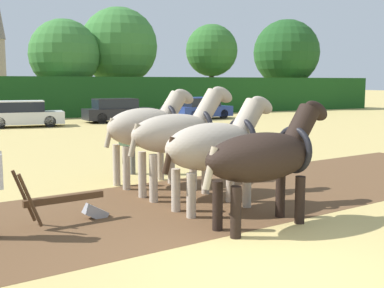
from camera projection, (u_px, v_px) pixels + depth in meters
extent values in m
plane|color=tan|center=(268.00, 267.00, 6.62)|extent=(240.00, 240.00, 0.00)
cube|color=#194719|center=(12.00, 98.00, 33.00)|extent=(64.98, 1.21, 2.94)
cylinder|color=brown|center=(66.00, 94.00, 37.31)|extent=(0.44, 0.44, 3.18)
sphere|color=#387533|center=(64.00, 54.00, 36.92)|extent=(5.39, 5.39, 5.39)
cylinder|color=#4C3823|center=(120.00, 90.00, 40.48)|extent=(0.44, 0.44, 3.74)
sphere|color=#387533|center=(119.00, 46.00, 40.01)|extent=(6.43, 6.43, 6.43)
cylinder|color=#423323|center=(211.00, 88.00, 43.16)|extent=(0.44, 0.44, 4.08)
sphere|color=#2D6628|center=(212.00, 50.00, 42.74)|extent=(4.61, 4.61, 4.61)
cylinder|color=brown|center=(286.00, 90.00, 46.92)|extent=(0.44, 0.44, 3.62)
sphere|color=#1E4C1E|center=(286.00, 53.00, 46.47)|extent=(6.35, 6.35, 6.35)
ellipsoid|color=black|center=(261.00, 157.00, 8.32)|extent=(2.37, 1.18, 0.85)
cylinder|color=black|center=(280.00, 195.00, 9.03)|extent=(0.18, 0.18, 0.86)
cylinder|color=black|center=(300.00, 200.00, 8.63)|extent=(0.18, 0.18, 0.86)
cylinder|color=black|center=(218.00, 206.00, 8.21)|extent=(0.18, 0.18, 0.86)
cylinder|color=black|center=(236.00, 212.00, 7.81)|extent=(0.18, 0.18, 0.86)
cylinder|color=black|center=(301.00, 127.00, 8.79)|extent=(0.82, 0.50, 0.86)
ellipsoid|color=black|center=(316.00, 111.00, 8.98)|extent=(0.71, 0.34, 0.54)
cube|color=gray|center=(308.00, 117.00, 8.87)|extent=(0.41, 0.13, 0.54)
cylinder|color=gray|center=(210.00, 168.00, 7.73)|extent=(0.31, 0.16, 0.71)
torus|color=black|center=(293.00, 150.00, 8.75)|extent=(0.22, 0.88, 0.87)
ellipsoid|color=#B2A38E|center=(212.00, 146.00, 9.48)|extent=(2.20, 1.25, 0.94)
cylinder|color=#B2A38E|center=(230.00, 182.00, 10.19)|extent=(0.18, 0.18, 0.85)
cylinder|color=#B2A38E|center=(247.00, 187.00, 9.74)|extent=(0.18, 0.18, 0.85)
cylinder|color=#B2A38E|center=(176.00, 190.00, 9.43)|extent=(0.18, 0.18, 0.85)
cylinder|color=#B2A38E|center=(191.00, 195.00, 8.98)|extent=(0.18, 0.18, 0.85)
cylinder|color=#B2A38E|center=(247.00, 120.00, 9.91)|extent=(0.86, 0.54, 0.89)
ellipsoid|color=#B2A38E|center=(262.00, 105.00, 10.10)|extent=(0.71, 0.34, 0.54)
cube|color=black|center=(254.00, 110.00, 9.98)|extent=(0.41, 0.13, 0.55)
cylinder|color=black|center=(169.00, 156.00, 8.94)|extent=(0.31, 0.16, 0.71)
torus|color=black|center=(241.00, 140.00, 9.87)|extent=(0.23, 0.96, 0.95)
ellipsoid|color=#B2A38E|center=(174.00, 133.00, 10.62)|extent=(2.18, 1.16, 0.86)
cylinder|color=#B2A38E|center=(193.00, 168.00, 11.32)|extent=(0.18, 0.18, 1.02)
cylinder|color=#B2A38E|center=(205.00, 172.00, 10.91)|extent=(0.18, 0.18, 1.02)
cylinder|color=#B2A38E|center=(142.00, 175.00, 10.57)|extent=(0.18, 0.18, 1.02)
cylinder|color=#B2A38E|center=(153.00, 178.00, 10.16)|extent=(0.18, 0.18, 1.02)
cylinder|color=#B2A38E|center=(207.00, 109.00, 11.05)|extent=(0.87, 0.51, 0.94)
ellipsoid|color=#B2A38E|center=(222.00, 95.00, 11.26)|extent=(0.71, 0.34, 0.54)
cube|color=gray|center=(214.00, 101.00, 11.14)|extent=(0.45, 0.14, 0.60)
cylinder|color=gray|center=(134.00, 140.00, 10.09)|extent=(0.31, 0.16, 0.71)
torus|color=black|center=(201.00, 128.00, 11.02)|extent=(0.22, 0.89, 0.88)
ellipsoid|color=#B2A38E|center=(144.00, 127.00, 11.78)|extent=(2.03, 1.22, 0.93)
cylinder|color=#B2A38E|center=(160.00, 160.00, 12.47)|extent=(0.18, 0.18, 1.03)
cylinder|color=#B2A38E|center=(171.00, 163.00, 12.03)|extent=(0.18, 0.18, 1.03)
cylinder|color=#B2A38E|center=(117.00, 165.00, 11.78)|extent=(0.18, 0.18, 1.03)
cylinder|color=#B2A38E|center=(126.00, 168.00, 11.33)|extent=(0.18, 0.18, 1.03)
cylinder|color=#B2A38E|center=(172.00, 107.00, 12.18)|extent=(0.82, 0.54, 0.84)
ellipsoid|color=#B2A38E|center=(184.00, 96.00, 12.35)|extent=(0.71, 0.34, 0.54)
cube|color=gray|center=(177.00, 99.00, 12.24)|extent=(0.38, 0.13, 0.50)
cylinder|color=gray|center=(110.00, 133.00, 11.29)|extent=(0.31, 0.16, 0.71)
torus|color=black|center=(167.00, 123.00, 12.15)|extent=(0.23, 0.95, 0.94)
cube|color=#4C331E|center=(64.00, 199.00, 8.63)|extent=(1.46, 0.29, 0.12)
cube|color=#939399|center=(96.00, 213.00, 9.00)|extent=(0.50, 0.26, 0.39)
cylinder|color=#4C331E|center=(24.00, 196.00, 8.42)|extent=(0.40, 0.11, 0.96)
cylinder|color=#4C331E|center=(30.00, 201.00, 8.09)|extent=(0.40, 0.11, 0.96)
cylinder|color=silver|center=(0.00, 172.00, 7.58)|extent=(0.09, 0.09, 0.56)
cylinder|color=#4C4C4C|center=(126.00, 160.00, 13.32)|extent=(0.14, 0.14, 0.79)
cylinder|color=#4C4C4C|center=(133.00, 160.00, 13.25)|extent=(0.14, 0.14, 0.79)
cube|color=#4C6B4C|center=(129.00, 136.00, 13.20)|extent=(0.46, 0.47, 0.56)
sphere|color=tan|center=(129.00, 121.00, 13.15)|extent=(0.21, 0.21, 0.21)
cylinder|color=#4C6B4C|center=(120.00, 136.00, 13.29)|extent=(0.09, 0.09, 0.53)
cylinder|color=#4C6B4C|center=(138.00, 137.00, 13.11)|extent=(0.09, 0.09, 0.53)
cube|color=silver|center=(24.00, 118.00, 27.44)|extent=(4.47, 2.17, 0.69)
cube|color=black|center=(20.00, 107.00, 27.28)|extent=(2.73, 1.83, 0.57)
cube|color=silver|center=(20.00, 101.00, 27.24)|extent=(2.73, 1.83, 0.06)
cylinder|color=black|center=(48.00, 120.00, 28.66)|extent=(0.67, 0.28, 0.65)
cylinder|color=black|center=(50.00, 121.00, 27.23)|extent=(0.67, 0.28, 0.65)
cube|color=black|center=(119.00, 114.00, 30.85)|extent=(4.37, 1.86, 0.69)
cube|color=black|center=(115.00, 104.00, 30.67)|extent=(2.62, 1.67, 0.57)
cube|color=black|center=(115.00, 99.00, 30.63)|extent=(2.62, 1.67, 0.06)
cylinder|color=black|center=(134.00, 115.00, 32.20)|extent=(0.66, 0.22, 0.65)
cylinder|color=black|center=(143.00, 117.00, 30.77)|extent=(0.66, 0.22, 0.65)
cylinder|color=black|center=(95.00, 117.00, 30.98)|extent=(0.66, 0.22, 0.65)
cylinder|color=black|center=(102.00, 118.00, 29.55)|extent=(0.66, 0.22, 0.65)
cube|color=navy|center=(202.00, 111.00, 33.41)|extent=(4.32, 2.32, 0.70)
cube|color=black|center=(200.00, 102.00, 33.22)|extent=(2.67, 1.91, 0.57)
cube|color=navy|center=(200.00, 98.00, 33.18)|extent=(2.67, 1.91, 0.06)
cylinder|color=black|center=(210.00, 113.00, 34.79)|extent=(0.69, 0.31, 0.66)
cylinder|color=black|center=(224.00, 114.00, 33.53)|extent=(0.69, 0.31, 0.66)
cylinder|color=black|center=(181.00, 114.00, 33.35)|extent=(0.69, 0.31, 0.66)
cylinder|color=black|center=(194.00, 115.00, 32.09)|extent=(0.69, 0.31, 0.66)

